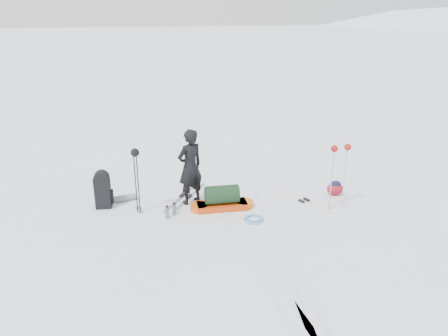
{
  "coord_description": "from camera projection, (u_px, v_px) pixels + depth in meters",
  "views": [
    {
      "loc": [
        -1.97,
        -8.94,
        4.42
      ],
      "look_at": [
        0.14,
        0.19,
        0.95
      ],
      "focal_mm": 35.0,
      "sensor_mm": 36.0,
      "label": 1
    }
  ],
  "objects": [
    {
      "name": "rope_coil",
      "position": [
        254.0,
        219.0,
        9.61
      ],
      "size": [
        0.48,
        0.48,
        0.06
      ],
      "rotation": [
        0.0,
        0.0,
        -0.04
      ],
      "color": "#5AB2DC",
      "rests_on": "ground"
    },
    {
      "name": "touring_skis_white",
      "position": [
        304.0,
        201.0,
        10.52
      ],
      "size": [
        0.85,
        1.67,
        0.06
      ],
      "rotation": [
        0.0,
        0.0,
        -1.2
      ],
      "color": "silver",
      "rests_on": "ground"
    },
    {
      "name": "ski_poles_black",
      "position": [
        135.0,
        161.0,
        9.53
      ],
      "size": [
        0.19,
        0.19,
        1.54
      ],
      "rotation": [
        0.0,
        0.0,
        -0.01
      ],
      "color": "black",
      "rests_on": "ground"
    },
    {
      "name": "ski_poles_silver",
      "position": [
        340.0,
        155.0,
        9.75
      ],
      "size": [
        0.5,
        0.19,
        1.55
      ],
      "rotation": [
        0.0,
        0.0,
        0.26
      ],
      "color": "#A8AAAF",
      "rests_on": "ground"
    },
    {
      "name": "touring_skis_grey",
      "position": [
        186.0,
        197.0,
        10.78
      ],
      "size": [
        1.26,
        1.75,
        0.07
      ],
      "rotation": [
        0.0,
        0.0,
        1.0
      ],
      "color": "gray",
      "rests_on": "ground"
    },
    {
      "name": "pulk_sled",
      "position": [
        222.0,
        200.0,
        10.1
      ],
      "size": [
        1.5,
        0.53,
        0.57
      ],
      "rotation": [
        0.0,
        0.0,
        -0.04
      ],
      "color": "#C83C0B",
      "rests_on": "ground"
    },
    {
      "name": "small_daypack",
      "position": [
        335.0,
        188.0,
        10.87
      ],
      "size": [
        0.48,
        0.4,
        0.36
      ],
      "rotation": [
        0.0,
        0.0,
        -0.2
      ],
      "color": "maroon",
      "rests_on": "ground"
    },
    {
      "name": "skier",
      "position": [
        190.0,
        167.0,
        10.18
      ],
      "size": [
        0.79,
        0.69,
        1.82
      ],
      "primitive_type": "imported",
      "rotation": [
        0.0,
        0.0,
        3.61
      ],
      "color": "black",
      "rests_on": "ground"
    },
    {
      "name": "ski_tracks",
      "position": [
        236.0,
        192.0,
        11.05
      ],
      "size": [
        3.38,
        17.97,
        0.01
      ],
      "color": "silver",
      "rests_on": "ground"
    },
    {
      "name": "snow_hill_backdrop",
      "position": [
        372.0,
        282.0,
        124.08
      ],
      "size": [
        359.5,
        192.0,
        162.45
      ],
      "color": "white",
      "rests_on": "ground"
    },
    {
      "name": "stuff_sack",
      "position": [
        214.0,
        192.0,
        10.79
      ],
      "size": [
        0.47,
        0.41,
        0.25
      ],
      "rotation": [
        0.0,
        0.0,
        0.3
      ],
      "color": "black",
      "rests_on": "ground"
    },
    {
      "name": "ground",
      "position": [
        220.0,
        210.0,
        10.12
      ],
      "size": [
        200.0,
        200.0,
        0.0
      ],
      "primitive_type": "plane",
      "color": "white",
      "rests_on": "ground"
    },
    {
      "name": "thermos_pair",
      "position": [
        171.0,
        211.0,
        9.73
      ],
      "size": [
        0.26,
        0.24,
        0.31
      ],
      "rotation": [
        0.0,
        0.0,
        -0.06
      ],
      "color": "slate",
      "rests_on": "ground"
    },
    {
      "name": "expedition_rucksack",
      "position": [
        105.0,
        190.0,
        10.13
      ],
      "size": [
        0.97,
        0.52,
        0.91
      ],
      "rotation": [
        0.0,
        0.0,
        -0.1
      ],
      "color": "black",
      "rests_on": "ground"
    }
  ]
}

